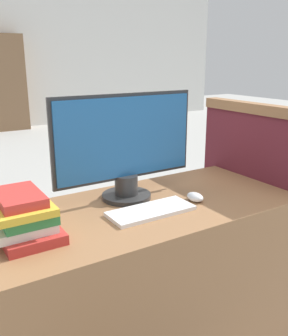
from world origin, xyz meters
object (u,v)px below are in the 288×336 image
Objects in this scene: monitor at (126,147)px; keyboard at (151,211)px; mouse at (195,197)px; book_stack at (23,217)px.

keyboard is at bearing -88.99° from monitor.
mouse is 0.72m from book_stack.
monitor reaches higher than keyboard.
monitor is at bearing 91.01° from keyboard.
mouse is at bearing -38.73° from monitor.
book_stack reaches higher than keyboard.
monitor is at bearing 16.51° from book_stack.
mouse is at bearing 1.79° from keyboard.
monitor is 7.67× the size of mouse.
monitor reaches higher than book_stack.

